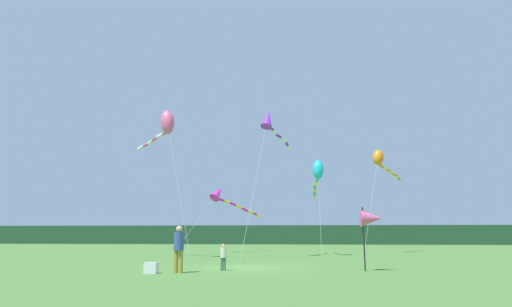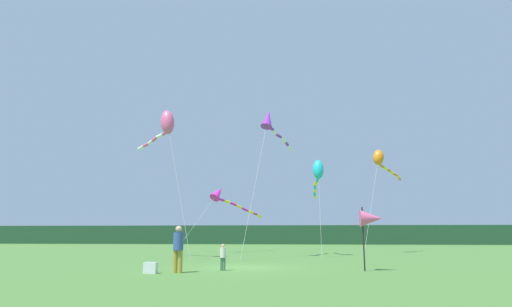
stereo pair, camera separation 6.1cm
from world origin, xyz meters
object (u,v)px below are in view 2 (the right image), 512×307
Objects in this scene: person_adult at (178,246)px; kite_cyan at (318,172)px; banner_flag_pole at (371,219)px; kite_purple at (270,123)px; cooler_box at (151,268)px; person_child at (223,256)px; kite_orange at (380,160)px; kite_rainbow at (166,124)px; kite_magenta at (223,196)px.

kite_cyan is (6.16, 13.56, 4.80)m from person_adult.
banner_flag_pole is at bearing -82.37° from kite_cyan.
kite_purple is (2.90, 11.45, 8.02)m from person_adult.
cooler_box is at bearing -163.77° from person_adult.
kite_purple is at bearing 82.58° from person_child.
kite_purple is at bearing 116.23° from banner_flag_pole.
banner_flag_pole is 18.08m from kite_orange.
cooler_box is 16.56m from kite_cyan.
cooler_box is 23.63m from kite_orange.
kite_rainbow is at bearing 106.11° from cooler_box.
kite_purple is 1.16× the size of kite_magenta.
kite_purple is 1.47× the size of kite_cyan.
kite_magenta is (-3.10, 16.91, 3.99)m from person_child.
kite_rainbow is at bearing 146.29° from banner_flag_pole.
banner_flag_pole is at bearing -33.71° from kite_rainbow.
person_adult is 22.66m from kite_orange.
kite_orange is at bearing 56.28° from cooler_box.
person_adult is 12.46m from kite_rainbow.
kite_purple is at bearing 71.70° from cooler_box.
kite_magenta is (-1.53, 18.17, 3.58)m from person_adult.
cooler_box is 0.05× the size of kite_rainbow.
person_adult is 18.59m from kite_magenta.
cooler_box is at bearing -168.08° from banner_flag_pole.
person_child is 0.13× the size of kite_magenta.
person_adult is 8.00m from banner_flag_pole.
kite_cyan reaches higher than banner_flag_pole.
kite_cyan is at bearing 69.54° from person_child.
cooler_box is 9.15m from banner_flag_pole.
kite_rainbow is at bearing 112.02° from person_adult.
banner_flag_pole is at bearing 2.73° from person_child.
person_child is 3.02m from cooler_box.
kite_orange reaches higher than banner_flag_pole.
kite_magenta is (-0.55, 18.46, 4.39)m from cooler_box.
kite_magenta reaches higher than person_child.
person_child is 0.11× the size of kite_purple.
kite_orange is 7.41m from kite_cyan.
banner_flag_pole is (8.75, 1.85, 1.91)m from cooler_box.
kite_purple is (-4.87, 9.88, 6.91)m from banner_flag_pole.
banner_flag_pole is (7.77, 1.56, 1.11)m from person_adult.
kite_rainbow is 10.01m from kite_magenta.
banner_flag_pole is 0.39× the size of kite_cyan.
person_adult is at bearing -67.98° from kite_rainbow.
kite_orange is at bearing 42.25° from kite_cyan.
kite_cyan is at bearing 32.98° from kite_purple.
kite_rainbow is at bearing -103.82° from kite_magenta.
kite_purple is at bearing -140.99° from kite_orange.
banner_flag_pole is 19.20m from kite_magenta.
kite_purple is 11.18m from kite_orange.
person_child is 6.38m from banner_flag_pole.
kite_orange is 0.98× the size of kite_magenta.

